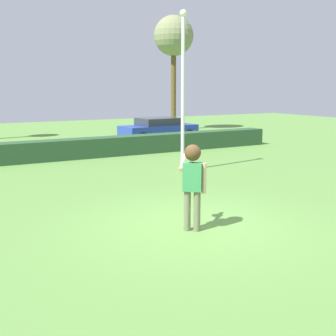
# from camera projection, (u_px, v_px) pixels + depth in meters

# --- Properties ---
(ground_plane) EXTENTS (60.00, 60.00, 0.00)m
(ground_plane) POSITION_uv_depth(u_px,v_px,m) (195.00, 226.00, 9.42)
(ground_plane) COLOR #5E8F41
(person) EXTENTS (0.46, 0.84, 1.79)m
(person) POSITION_uv_depth(u_px,v_px,m) (193.00, 176.00, 8.92)
(person) COLOR #6C7152
(person) RESTS_ON ground
(frisbee) EXTENTS (0.25, 0.25, 0.05)m
(frisbee) POSITION_uv_depth(u_px,v_px,m) (185.00, 168.00, 9.35)
(frisbee) COLOR orange
(lamppost) EXTENTS (0.24, 0.24, 5.42)m
(lamppost) POSITION_uv_depth(u_px,v_px,m) (183.00, 84.00, 14.99)
(lamppost) COLOR silver
(lamppost) RESTS_ON ground
(hedge_row) EXTENTS (20.54, 0.90, 0.80)m
(hedge_row) POSITION_uv_depth(u_px,v_px,m) (61.00, 150.00, 17.89)
(hedge_row) COLOR #2A4E2D
(hedge_row) RESTS_ON ground
(parked_car_blue) EXTENTS (4.30, 2.02, 1.25)m
(parked_car_blue) POSITION_uv_depth(u_px,v_px,m) (159.00, 128.00, 24.14)
(parked_car_blue) COLOR #263FA5
(parked_car_blue) RESTS_ON ground
(oak_tree) EXTENTS (2.61, 2.61, 7.51)m
(oak_tree) POSITION_uv_depth(u_px,v_px,m) (174.00, 37.00, 28.99)
(oak_tree) COLOR brown
(oak_tree) RESTS_ON ground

